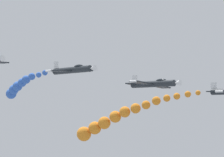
# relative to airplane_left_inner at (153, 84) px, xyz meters

# --- Properties ---
(smoke_trail_lead) EXTENTS (7.67, 27.78, 10.62)m
(smoke_trail_lead) POSITION_rel_airplane_left_inner_xyz_m (-8.12, -17.73, -6.80)
(smoke_trail_lead) COLOR orange
(airplane_left_inner) EXTENTS (9.56, 10.35, 2.45)m
(airplane_left_inner) POSITION_rel_airplane_left_inner_xyz_m (0.00, 0.00, 0.00)
(airplane_left_inner) COLOR #23282D
(airplane_right_inner) EXTENTS (9.56, 10.35, 2.35)m
(airplane_right_inner) POSITION_rel_airplane_left_inner_xyz_m (10.05, -9.51, 2.33)
(airplane_right_inner) COLOR #23282D
(smoke_trail_right_inner) EXTENTS (5.25, 17.99, 4.98)m
(smoke_trail_right_inner) POSITION_rel_airplane_left_inner_xyz_m (7.86, -28.72, 0.19)
(smoke_trail_right_inner) COLOR blue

